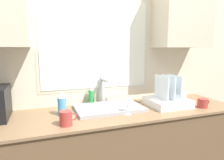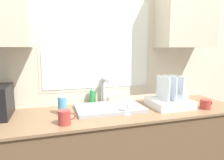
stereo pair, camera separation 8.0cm
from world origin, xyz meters
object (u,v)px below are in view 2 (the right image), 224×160
wine_glass (128,100)px  spray_bottle (62,103)px  faucet (104,88)px  dish_rack (170,100)px  soap_bottle (93,97)px  mug_near_sink (65,117)px

wine_glass → spray_bottle: bearing=160.7°
faucet → spray_bottle: 0.46m
dish_rack → spray_bottle: (-0.98, 0.07, 0.03)m
faucet → spray_bottle: size_ratio=1.34×
dish_rack → wine_glass: dish_rack is taller
soap_bottle → mug_near_sink: size_ratio=1.39×
faucet → mug_near_sink: 0.61m
faucet → soap_bottle: 0.14m
mug_near_sink → wine_glass: wine_glass is taller
faucet → mug_near_sink: size_ratio=2.11×
soap_bottle → mug_near_sink: bearing=-123.4°
dish_rack → soap_bottle: bearing=158.4°
faucet → wine_glass: (0.10, -0.37, -0.03)m
spray_bottle → mug_near_sink: (0.00, -0.24, -0.04)m
soap_bottle → faucet: bearing=-4.0°
faucet → soap_bottle: (-0.11, 0.01, -0.08)m
spray_bottle → soap_bottle: size_ratio=1.13×
dish_rack → mug_near_sink: 0.99m
faucet → dish_rack: size_ratio=0.73×
dish_rack → mug_near_sink: dish_rack is taller
faucet → mug_near_sink: faucet is taller
dish_rack → wine_glass: size_ratio=2.18×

